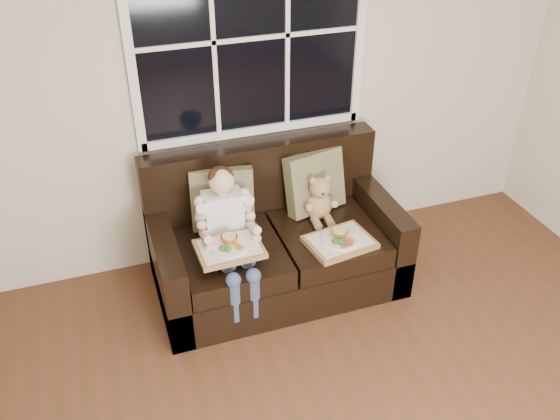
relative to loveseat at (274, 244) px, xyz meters
name	(u,v)px	position (x,y,z in m)	size (l,w,h in m)	color
room_walls	(497,270)	(0.11, -2.02, 1.28)	(4.52, 5.02, 2.71)	beige
window_back	(251,38)	(0.00, 0.46, 1.34)	(1.62, 0.04, 1.37)	black
loveseat	(274,244)	(0.00, 0.00, 0.00)	(1.70, 0.92, 0.96)	black
pillow_left	(222,199)	(-0.32, 0.15, 0.36)	(0.46, 0.28, 0.44)	#6D6843
pillow_right	(315,182)	(0.36, 0.15, 0.36)	(0.47, 0.30, 0.45)	#6D6843
child	(227,224)	(-0.36, -0.12, 0.33)	(0.37, 0.59, 0.85)	silver
teddy_bear	(319,201)	(0.35, 0.03, 0.28)	(0.21, 0.27, 0.35)	#997951
tray_left	(229,248)	(-0.39, -0.28, 0.26)	(0.42, 0.33, 0.09)	olive
tray_right	(340,241)	(0.36, -0.33, 0.17)	(0.48, 0.39, 0.10)	olive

